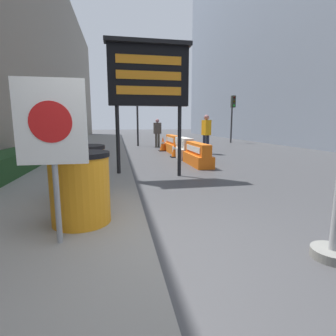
{
  "coord_description": "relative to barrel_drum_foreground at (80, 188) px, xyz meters",
  "views": [
    {
      "loc": [
        -0.35,
        -2.8,
        1.44
      ],
      "look_at": [
        1.01,
        4.31,
        0.2
      ],
      "focal_mm": 28.0,
      "sensor_mm": 36.0,
      "label": 1
    }
  ],
  "objects": [
    {
      "name": "traffic_light_near_curb",
      "position": [
        1.77,
        13.31,
        2.07
      ],
      "size": [
        0.28,
        0.44,
        3.67
      ],
      "color": "#2D2D30",
      "rests_on": "ground_plane"
    },
    {
      "name": "traffic_cone_near",
      "position": [
        2.9,
        7.39,
        -0.27
      ],
      "size": [
        0.38,
        0.38,
        0.68
      ],
      "color": "black",
      "rests_on": "ground_plane"
    },
    {
      "name": "jersey_barrier_white",
      "position": [
        3.2,
        7.14,
        -0.23
      ],
      "size": [
        0.62,
        1.65,
        0.85
      ],
      "color": "silver",
      "rests_on": "ground_plane"
    },
    {
      "name": "message_board",
      "position": [
        1.33,
        3.44,
        2.01
      ],
      "size": [
        2.17,
        0.36,
        3.46
      ],
      "color": "black",
      "rests_on": "ground_plane"
    },
    {
      "name": "jersey_barrier_orange_far",
      "position": [
        3.2,
        5.17,
        -0.26
      ],
      "size": [
        0.55,
        1.97,
        0.77
      ],
      "color": "orange",
      "rests_on": "ground_plane"
    },
    {
      "name": "ground_plane",
      "position": [
        0.85,
        -0.7,
        -0.6
      ],
      "size": [
        120.0,
        120.0,
        0.0
      ],
      "primitive_type": "plane",
      "color": "#3F3F42"
    },
    {
      "name": "barrel_drum_middle",
      "position": [
        -0.11,
        1.05,
        0.0
      ],
      "size": [
        0.79,
        0.79,
        0.94
      ],
      "color": "orange",
      "rests_on": "sidewalk_left"
    },
    {
      "name": "warning_sign",
      "position": [
        -0.16,
        -0.6,
        0.74
      ],
      "size": [
        0.7,
        0.08,
        1.76
      ],
      "color": "gray",
      "rests_on": "sidewalk_left"
    },
    {
      "name": "traffic_cone_mid",
      "position": [
        2.83,
        10.05,
        -0.23
      ],
      "size": [
        0.43,
        0.43,
        0.76
      ],
      "color": "black",
      "rests_on": "ground_plane"
    },
    {
      "name": "jersey_barrier_orange_near",
      "position": [
        3.2,
        9.32,
        -0.23
      ],
      "size": [
        0.51,
        2.15,
        0.85
      ],
      "color": "orange",
      "rests_on": "ground_plane"
    },
    {
      "name": "traffic_light_far_side",
      "position": [
        8.84,
        14.87,
        1.89
      ],
      "size": [
        0.28,
        0.44,
        3.42
      ],
      "color": "#2D2D30",
      "rests_on": "ground_plane"
    },
    {
      "name": "pedestrian_passerby",
      "position": [
        2.85,
        12.16,
        0.4
      ],
      "size": [
        0.45,
        0.27,
        1.7
      ],
      "rotation": [
        0.0,
        0.0,
        3.13
      ],
      "color": "#514C42",
      "rests_on": "ground_plane"
    },
    {
      "name": "building_left_facade",
      "position": [
        -3.14,
        9.1,
        5.0
      ],
      "size": [
        0.4,
        50.4,
        11.21
      ],
      "color": "gray",
      "rests_on": "ground_plane"
    },
    {
      "name": "barrel_drum_foreground",
      "position": [
        0.0,
        0.0,
        0.0
      ],
      "size": [
        0.79,
        0.79,
        0.94
      ],
      "color": "orange",
      "rests_on": "sidewalk_left"
    },
    {
      "name": "pedestrian_worker",
      "position": [
        4.62,
        8.41,
        0.48
      ],
      "size": [
        0.33,
        0.51,
        1.83
      ],
      "rotation": [
        0.0,
        0.0,
        1.67
      ],
      "color": "#23283D",
      "rests_on": "ground_plane"
    }
  ]
}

